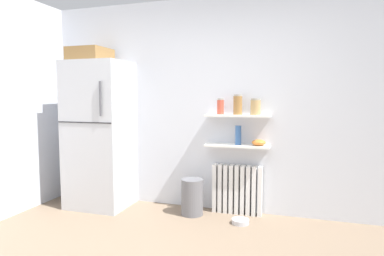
{
  "coord_description": "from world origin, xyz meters",
  "views": [
    {
      "loc": [
        0.98,
        -1.98,
        1.4
      ],
      "look_at": [
        -0.16,
        1.6,
        1.05
      ],
      "focal_mm": 31.21,
      "sensor_mm": 36.0,
      "label": 1
    }
  ],
  "objects": [
    {
      "name": "vase",
      "position": [
        0.31,
        1.89,
        0.95
      ],
      "size": [
        0.07,
        0.07,
        0.23
      ],
      "primitive_type": "cylinder",
      "color": "#38609E",
      "rests_on": "wall_shelf_lower"
    },
    {
      "name": "back_wall",
      "position": [
        0.0,
        2.05,
        1.3
      ],
      "size": [
        7.04,
        0.1,
        2.6
      ],
      "primitive_type": "cube",
      "color": "silver",
      "rests_on": "ground_plane"
    },
    {
      "name": "pet_food_bowl",
      "position": [
        0.4,
        1.6,
        0.03
      ],
      "size": [
        0.19,
        0.19,
        0.05
      ],
      "primitive_type": "cylinder",
      "color": "#B7B7BC",
      "rests_on": "ground_plane"
    },
    {
      "name": "wall_shelf_lower",
      "position": [
        0.3,
        1.89,
        0.83
      ],
      "size": [
        0.76,
        0.22,
        0.02
      ],
      "primitive_type": "cube",
      "color": "white"
    },
    {
      "name": "storage_jar_0",
      "position": [
        0.1,
        1.89,
        1.29
      ],
      "size": [
        0.08,
        0.08,
        0.19
      ],
      "color": "#C64C38",
      "rests_on": "wall_shelf_upper"
    },
    {
      "name": "wall_shelf_upper",
      "position": [
        0.3,
        1.89,
        1.18
      ],
      "size": [
        0.76,
        0.22,
        0.02
      ],
      "primitive_type": "cube",
      "color": "white"
    },
    {
      "name": "storage_jar_2",
      "position": [
        0.51,
        1.89,
        1.29
      ],
      "size": [
        0.11,
        0.11,
        0.19
      ],
      "color": "tan",
      "rests_on": "wall_shelf_upper"
    },
    {
      "name": "radiator",
      "position": [
        0.3,
        1.92,
        0.29
      ],
      "size": [
        0.59,
        0.12,
        0.59
      ],
      "color": "white",
      "rests_on": "ground_plane"
    },
    {
      "name": "refrigerator",
      "position": [
        -1.43,
        1.68,
        0.96
      ],
      "size": [
        0.74,
        0.66,
        2.01
      ],
      "color": "#B7BABF",
      "rests_on": "ground_plane"
    },
    {
      "name": "shelf_bowl",
      "position": [
        0.55,
        1.89,
        0.88
      ],
      "size": [
        0.16,
        0.16,
        0.07
      ],
      "primitive_type": "ellipsoid",
      "color": "orange",
      "rests_on": "wall_shelf_lower"
    },
    {
      "name": "storage_jar_1",
      "position": [
        0.3,
        1.89,
        1.31
      ],
      "size": [
        0.1,
        0.1,
        0.23
      ],
      "color": "olive",
      "rests_on": "wall_shelf_upper"
    },
    {
      "name": "trash_bin",
      "position": [
        -0.2,
        1.71,
        0.21
      ],
      "size": [
        0.26,
        0.26,
        0.43
      ],
      "primitive_type": "cylinder",
      "color": "slate",
      "rests_on": "ground_plane"
    }
  ]
}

